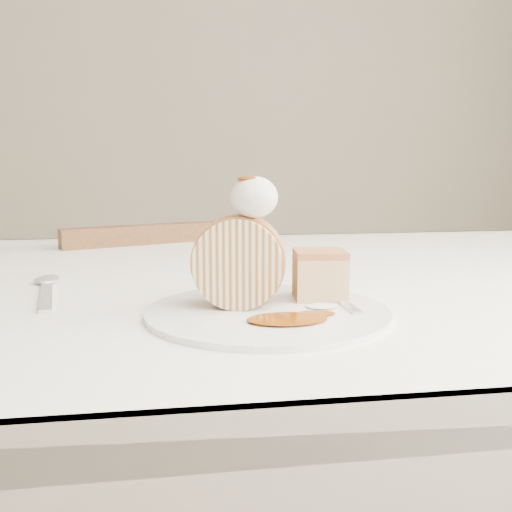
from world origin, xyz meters
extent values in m
cube|color=beige|center=(0.00, 3.00, 1.40)|extent=(5.00, 0.10, 2.80)
cube|color=white|center=(0.00, 0.20, 0.73)|extent=(1.40, 0.90, 0.04)
cube|color=white|center=(0.00, 0.65, 0.61)|extent=(1.40, 0.01, 0.28)
cylinder|color=brown|center=(0.62, 0.57, 0.35)|extent=(0.06, 0.06, 0.71)
cube|color=brown|center=(-0.19, 0.70, 0.38)|extent=(0.48, 0.48, 0.04)
cube|color=brown|center=(-0.13, 0.55, 0.59)|extent=(0.36, 0.17, 0.39)
cylinder|color=brown|center=(-0.10, 0.91, 0.18)|extent=(0.03, 0.03, 0.36)
cylinder|color=brown|center=(-0.40, 0.79, 0.18)|extent=(0.03, 0.03, 0.36)
cylinder|color=brown|center=(0.01, 0.61, 0.18)|extent=(0.03, 0.03, 0.36)
cylinder|color=white|center=(-0.01, -0.03, 0.75)|extent=(0.27, 0.27, 0.01)
cylinder|color=beige|center=(-0.04, -0.01, 0.80)|extent=(0.10, 0.07, 0.09)
cube|color=#C37B4A|center=(0.05, 0.01, 0.78)|extent=(0.06, 0.05, 0.05)
ellipsoid|color=white|center=(-0.03, -0.02, 0.87)|extent=(0.05, 0.05, 0.04)
ellipsoid|color=#712F04|center=(-0.03, -0.02, 0.89)|extent=(0.02, 0.02, 0.01)
cube|color=silver|center=(0.07, -0.01, 0.76)|extent=(0.02, 0.14, 0.00)
cube|color=silver|center=(-0.25, 0.08, 0.75)|extent=(0.06, 0.18, 0.00)
camera|label=1|loc=(-0.11, -0.58, 0.90)|focal=40.00mm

